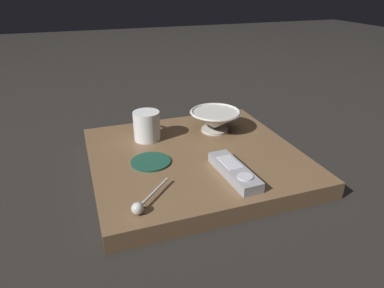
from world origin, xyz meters
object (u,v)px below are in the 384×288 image
teaspoon (141,205)px  drink_coaster (151,162)px  cereal_bowl (215,120)px  tv_remote_near (234,171)px  coffee_mug (147,126)px

teaspoon → drink_coaster: teaspoon is taller
cereal_bowl → tv_remote_near: 0.28m
tv_remote_near → drink_coaster: 0.22m
coffee_mug → tv_remote_near: size_ratio=0.58×
coffee_mug → teaspoon: 0.36m
cereal_bowl → teaspoon: bearing=137.2°
coffee_mug → drink_coaster: (-0.15, 0.02, -0.04)m
tv_remote_near → drink_coaster: tv_remote_near is taller
cereal_bowl → drink_coaster: size_ratio=1.52×
coffee_mug → drink_coaster: size_ratio=1.05×
drink_coaster → cereal_bowl: bearing=-60.4°
cereal_bowl → drink_coaster: (-0.14, 0.24, -0.04)m
cereal_bowl → coffee_mug: 0.22m
cereal_bowl → tv_remote_near: cereal_bowl is taller
coffee_mug → teaspoon: coffee_mug is taller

